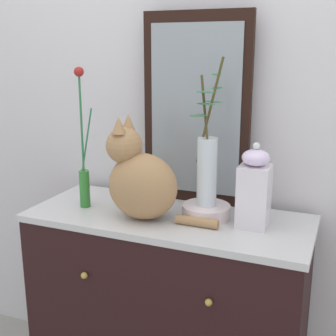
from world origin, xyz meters
TOP-DOWN VIEW (x-y plane):
  - wall_back at (0.00, 0.29)m, footprint 4.40×0.08m
  - sideboard at (0.00, -0.00)m, footprint 1.04×0.45m
  - mirror_leaning at (0.04, 0.19)m, footprint 0.42×0.03m
  - cat_sitting at (-0.08, -0.06)m, footprint 0.42×0.19m
  - vase_slim_green at (-0.33, -0.03)m, footprint 0.07×0.04m
  - bowl_porcelain at (0.14, 0.03)m, footprint 0.17×0.17m
  - vase_glass_clear at (0.14, 0.03)m, footprint 0.11×0.20m
  - jar_lidded_porcelain at (0.31, 0.02)m, footprint 0.10×0.10m

SIDE VIEW (x-z plane):
  - sideboard at x=0.00m, z-range 0.00..0.83m
  - bowl_porcelain at x=0.14m, z-range 0.83..0.88m
  - jar_lidded_porcelain at x=0.31m, z-range 0.82..1.11m
  - cat_sitting at x=-0.08m, z-range 0.79..1.16m
  - vase_slim_green at x=-0.33m, z-range 0.73..1.26m
  - vase_glass_clear at x=0.14m, z-range 0.77..1.29m
  - mirror_leaning at x=0.04m, z-range 0.83..1.56m
  - wall_back at x=0.00m, z-range 0.00..2.60m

